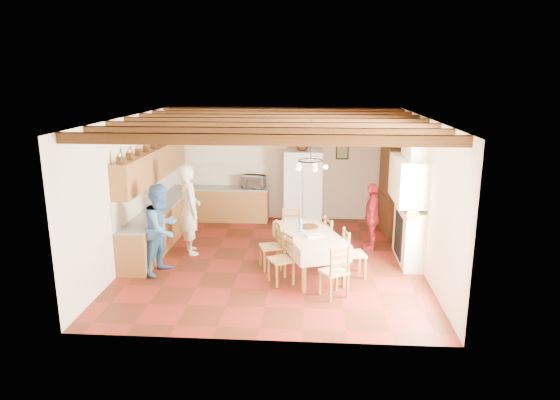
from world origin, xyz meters
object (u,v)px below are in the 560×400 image
(chair_left_far, at_px, (270,246))
(person_woman_red, at_px, (372,217))
(chair_left_near, at_px, (281,259))
(person_woman_blue, at_px, (162,229))
(chair_end_far, at_px, (292,231))
(refrigerator, at_px, (304,187))
(microwave, at_px, (254,182))
(chair_end_near, at_px, (334,271))
(hutch, at_px, (393,190))
(dining_table, at_px, (310,237))
(person_man, at_px, (190,209))
(chair_right_far, at_px, (335,239))
(chair_right_near, at_px, (354,253))

(chair_left_far, distance_m, person_woman_red, 2.53)
(chair_left_near, xyz_separation_m, person_woman_blue, (-2.35, 0.37, 0.42))
(chair_end_far, height_order, person_woman_red, person_woman_red)
(refrigerator, xyz_separation_m, microwave, (-1.33, 0.17, 0.10))
(chair_end_near, bearing_deg, hutch, -144.55)
(chair_end_near, bearing_deg, dining_table, -99.69)
(chair_end_near, distance_m, person_woman_blue, 3.47)
(refrigerator, height_order, chair_left_near, refrigerator)
(person_woman_blue, xyz_separation_m, microwave, (1.36, 3.70, 0.17))
(chair_left_far, height_order, chair_end_far, same)
(chair_left_far, xyz_separation_m, microwave, (-0.73, 3.37, 0.58))
(chair_left_far, height_order, chair_end_near, same)
(person_woman_blue, distance_m, microwave, 3.95)
(hutch, bearing_deg, person_man, -163.88)
(chair_right_far, height_order, person_man, person_man)
(chair_right_far, bearing_deg, chair_end_far, 40.59)
(chair_end_near, relative_size, person_woman_red, 0.63)
(refrigerator, height_order, chair_left_far, refrigerator)
(chair_end_far, height_order, person_woman_blue, person_woman_blue)
(chair_right_near, bearing_deg, chair_right_far, 10.39)
(hutch, height_order, chair_left_far, hutch)
(chair_right_far, xyz_separation_m, person_man, (-3.14, 0.32, 0.51))
(chair_end_near, relative_size, microwave, 1.61)
(chair_right_near, xyz_separation_m, chair_right_far, (-0.33, 0.79, 0.00))
(chair_left_far, relative_size, chair_right_far, 1.00)
(person_woman_blue, relative_size, microwave, 3.02)
(chair_end_far, bearing_deg, chair_left_near, -102.20)
(chair_left_near, bearing_deg, person_woman_blue, -128.50)
(chair_left_far, xyz_separation_m, person_man, (-1.82, 0.80, 0.51))
(person_man, height_order, person_woman_blue, person_man)
(chair_left_near, relative_size, chair_right_near, 1.00)
(microwave, bearing_deg, hutch, -2.26)
(person_man, relative_size, person_woman_blue, 1.10)
(dining_table, xyz_separation_m, microwave, (-1.52, 3.54, 0.32))
(chair_left_near, xyz_separation_m, chair_left_far, (-0.25, 0.71, 0.00))
(chair_right_near, xyz_separation_m, person_woman_red, (0.50, 1.60, 0.28))
(refrigerator, height_order, chair_right_near, refrigerator)
(chair_end_far, distance_m, person_man, 2.27)
(dining_table, height_order, microwave, microwave)
(refrigerator, bearing_deg, person_woman_blue, -126.44)
(person_woman_blue, bearing_deg, chair_left_near, -80.18)
(chair_left_near, relative_size, chair_end_far, 1.00)
(refrigerator, bearing_deg, chair_end_near, -80.99)
(chair_end_far, height_order, microwave, microwave)
(chair_right_far, distance_m, person_woman_blue, 3.54)
(chair_left_near, height_order, person_woman_blue, person_woman_blue)
(dining_table, distance_m, person_woman_blue, 2.89)
(chair_end_near, bearing_deg, chair_left_far, -77.39)
(dining_table, xyz_separation_m, chair_right_far, (0.53, 0.65, -0.27))
(refrigerator, xyz_separation_m, chair_end_near, (0.63, -4.42, -0.49))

